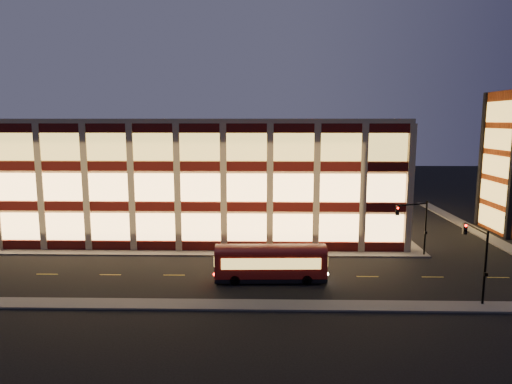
{
  "coord_description": "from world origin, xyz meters",
  "views": [
    {
      "loc": [
        6.54,
        -46.69,
        14.26
      ],
      "look_at": [
        5.36,
        8.0,
        5.72
      ],
      "focal_mm": 32.0,
      "sensor_mm": 36.0,
      "label": 1
    }
  ],
  "objects": [
    {
      "name": "trolley_bus",
      "position": [
        7.0,
        -7.26,
        1.86
      ],
      "size": [
        9.96,
        2.88,
        3.35
      ],
      "rotation": [
        0.0,
        0.0,
        0.03
      ],
      "color": "maroon",
      "rests_on": "ground"
    },
    {
      "name": "sidewalk_tower_west",
      "position": [
        34.0,
        17.0,
        0.07
      ],
      "size": [
        2.0,
        30.0,
        0.15
      ],
      "primitive_type": "cube",
      "color": "#514F4C",
      "rests_on": "ground"
    },
    {
      "name": "sidewalk_office_south",
      "position": [
        -3.0,
        1.0,
        0.07
      ],
      "size": [
        54.0,
        2.0,
        0.15
      ],
      "primitive_type": "cube",
      "color": "#514F4C",
      "rests_on": "ground"
    },
    {
      "name": "traffic_signal_near",
      "position": [
        23.5,
        -11.03,
        4.13
      ],
      "size": [
        0.32,
        4.45,
        6.0
      ],
      "color": "black",
      "rests_on": "ground"
    },
    {
      "name": "sidewalk_office_east",
      "position": [
        23.0,
        17.0,
        0.07
      ],
      "size": [
        2.0,
        30.0,
        0.15
      ],
      "primitive_type": "cube",
      "color": "#514F4C",
      "rests_on": "ground"
    },
    {
      "name": "office_building",
      "position": [
        -2.91,
        16.91,
        7.25
      ],
      "size": [
        50.45,
        30.45,
        14.5
      ],
      "color": "tan",
      "rests_on": "ground"
    },
    {
      "name": "ground",
      "position": [
        0.0,
        0.0,
        0.0
      ],
      "size": [
        200.0,
        200.0,
        0.0
      ],
      "primitive_type": "plane",
      "color": "black",
      "rests_on": "ground"
    },
    {
      "name": "sidewalk_near",
      "position": [
        0.0,
        -13.0,
        0.07
      ],
      "size": [
        100.0,
        2.0,
        0.15
      ],
      "primitive_type": "cube",
      "color": "#514F4C",
      "rests_on": "ground"
    },
    {
      "name": "traffic_signal_far",
      "position": [
        22.21,
        0.24,
        4.11
      ],
      "size": [
        3.79,
        1.87,
        6.0
      ],
      "color": "black",
      "rests_on": "ground"
    }
  ]
}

